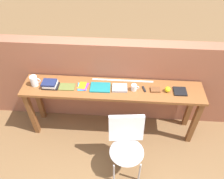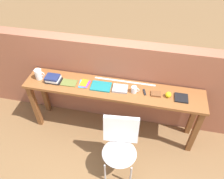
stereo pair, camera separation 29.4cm
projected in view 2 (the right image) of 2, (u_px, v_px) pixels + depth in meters
name	position (u px, v px, depth m)	size (l,w,h in m)	color
ground_plane	(109.00, 143.00, 3.38)	(40.00, 40.00, 0.00)	brown
brick_wall_back	(117.00, 82.00, 3.36)	(6.00, 0.20, 1.40)	#9E5B42
sideboard	(113.00, 95.00, 3.09)	(2.50, 0.44, 0.88)	brown
chair_white_moulded	(120.00, 145.00, 2.74)	(0.48, 0.49, 0.89)	white
pitcher_white	(39.00, 74.00, 3.09)	(0.14, 0.10, 0.18)	white
book_stack_leftmost	(53.00, 79.00, 3.07)	(0.21, 0.17, 0.08)	black
magazine_cycling	(69.00, 83.00, 3.06)	(0.21, 0.14, 0.02)	olive
pamphlet_pile_colourful	(84.00, 84.00, 3.05)	(0.16, 0.19, 0.01)	#E5334C
book_open_centre	(101.00, 86.00, 3.00)	(0.27, 0.20, 0.02)	#19757A
book_grey_hardcover	(120.00, 89.00, 2.96)	(0.20, 0.16, 0.03)	#9E9EA3
mug	(134.00, 90.00, 2.90)	(0.11, 0.08, 0.09)	white
multitool_folded	(144.00, 92.00, 2.92)	(0.02, 0.11, 0.02)	black
leather_journal_brown	(156.00, 94.00, 2.89)	(0.13, 0.10, 0.02)	brown
sports_ball_small	(168.00, 95.00, 2.84)	(0.08, 0.08, 0.08)	yellow
book_repair_rightmost	(181.00, 98.00, 2.84)	(0.17, 0.17, 0.02)	black
ruler_metal_back_edge	(125.00, 81.00, 3.09)	(0.87, 0.03, 0.00)	silver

